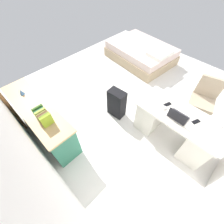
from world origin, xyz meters
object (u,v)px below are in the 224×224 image
object	(u,v)px
credenza	(42,120)
suitcase_black	(117,104)
cell_phone_near_laptop	(196,122)
figurine_small	(21,92)
cell_phone_by_mouse	(168,104)
bed	(141,53)
laptop	(178,117)
office_chair	(201,102)
desk	(174,126)
computer_mouse	(165,108)
desk_lamp	(221,124)

from	to	relation	value
credenza	suitcase_black	distance (m)	1.51
cell_phone_near_laptop	figurine_small	bearing A→B (deg)	55.59
credenza	cell_phone_by_mouse	bearing A→B (deg)	-132.57
bed	laptop	xyz separation A→B (m)	(-2.15, 1.92, 0.53)
office_chair	laptop	world-z (taller)	office_chair
credenza	laptop	distance (m)	2.45
bed	cell_phone_near_laptop	size ratio (longest dim) A/B	14.77
desk	cell_phone_near_laptop	distance (m)	0.43
cell_phone_by_mouse	figurine_small	size ratio (longest dim) A/B	1.24
computer_mouse	cell_phone_by_mouse	world-z (taller)	computer_mouse
bed	suitcase_black	world-z (taller)	suitcase_black
credenza	office_chair	bearing A→B (deg)	-127.02
desk	cell_phone_by_mouse	world-z (taller)	cell_phone_by_mouse
cell_phone_near_laptop	figurine_small	world-z (taller)	figurine_small
cell_phone_near_laptop	bed	bearing A→B (deg)	-14.62
desk	figurine_small	bearing A→B (deg)	36.00
figurine_small	suitcase_black	bearing A→B (deg)	-129.70
office_chair	figurine_small	size ratio (longest dim) A/B	8.55
cell_phone_near_laptop	desk_lamp	xyz separation A→B (m)	(-0.27, 0.04, 0.25)
credenza	bed	xyz separation A→B (m)	(0.30, -3.47, -0.14)
bed	laptop	bearing A→B (deg)	138.32
cell_phone_by_mouse	bed	bearing A→B (deg)	-24.97
laptop	desk_lamp	world-z (taller)	desk_lamp
bed	computer_mouse	world-z (taller)	computer_mouse
cell_phone_near_laptop	cell_phone_by_mouse	bearing A→B (deg)	21.29
cell_phone_by_mouse	desk_lamp	size ratio (longest dim) A/B	0.39
bed	figurine_small	distance (m)	3.52
office_chair	laptop	bearing A→B (deg)	84.62
desk	laptop	world-z (taller)	laptop
office_chair	bed	world-z (taller)	office_chair
office_chair	cell_phone_by_mouse	size ratio (longest dim) A/B	6.91
laptop	desk_lamp	bearing A→B (deg)	-167.05
desk	computer_mouse	size ratio (longest dim) A/B	14.49
credenza	bed	distance (m)	3.49
desk_lamp	computer_mouse	bearing A→B (deg)	6.00
computer_mouse	cell_phone_near_laptop	size ratio (longest dim) A/B	0.74
desk	laptop	xyz separation A→B (m)	(0.01, 0.11, 0.40)
cell_phone_by_mouse	laptop	bearing A→B (deg)	168.16
bed	figurine_small	world-z (taller)	figurine_small
bed	cell_phone_near_laptop	bearing A→B (deg)	143.80
desk_lamp	cell_phone_near_laptop	bearing A→B (deg)	-7.60
credenza	cell_phone_near_laptop	size ratio (longest dim) A/B	13.24
cell_phone_by_mouse	cell_phone_near_laptop	bearing A→B (deg)	-162.15
suitcase_black	cell_phone_near_laptop	distance (m)	1.52
office_chair	suitcase_black	size ratio (longest dim) A/B	1.40
laptop	figurine_small	world-z (taller)	laptop
office_chair	laptop	size ratio (longest dim) A/B	3.00
figurine_small	laptop	bearing A→B (deg)	-145.74
laptop	figurine_small	bearing A→B (deg)	34.26
credenza	desk	bearing A→B (deg)	-138.15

